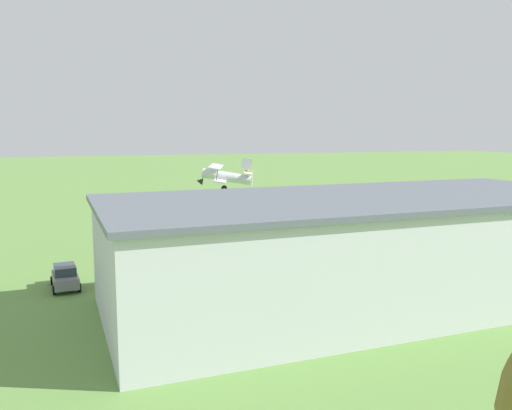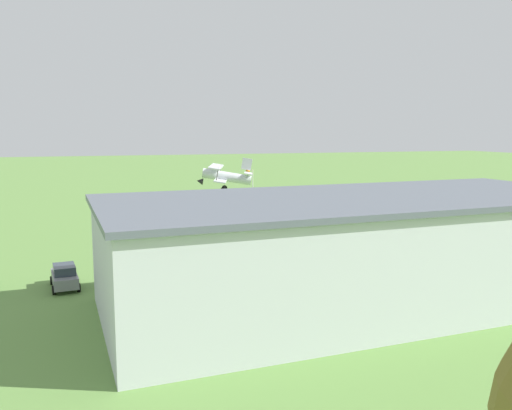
{
  "view_description": "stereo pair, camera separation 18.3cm",
  "coord_description": "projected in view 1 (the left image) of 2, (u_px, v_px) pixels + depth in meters",
  "views": [
    {
      "loc": [
        23.68,
        63.03,
        11.57
      ],
      "look_at": [
        7.03,
        13.42,
        4.24
      ],
      "focal_mm": 36.93,
      "sensor_mm": 36.0,
      "label": 1
    },
    {
      "loc": [
        23.51,
        63.09,
        11.57
      ],
      "look_at": [
        7.03,
        13.42,
        4.24
      ],
      "focal_mm": 36.93,
      "sensor_mm": 36.0,
      "label": 2
    }
  ],
  "objects": [
    {
      "name": "ground_plane",
      "position": [
        274.0,
        221.0,
        68.24
      ],
      "size": [
        400.0,
        400.0,
        0.0
      ],
      "primitive_type": "plane",
      "color": "#608C42"
    },
    {
      "name": "hangar",
      "position": [
        363.0,
        249.0,
        35.63
      ],
      "size": [
        35.33,
        16.23,
        7.34
      ],
      "color": "silver",
      "rests_on": "ground_plane"
    },
    {
      "name": "biplane",
      "position": [
        224.0,
        176.0,
        59.54
      ],
      "size": [
        6.57,
        7.81,
        3.87
      ],
      "color": "silver"
    },
    {
      "name": "car_grey",
      "position": [
        65.0,
        277.0,
        39.04
      ],
      "size": [
        2.24,
        4.16,
        1.74
      ],
      "color": "slate",
      "rests_on": "ground_plane"
    },
    {
      "name": "person_watching_takeoff",
      "position": [
        435.0,
        240.0,
        52.6
      ],
      "size": [
        0.43,
        0.43,
        1.56
      ],
      "color": "#B23333",
      "rests_on": "ground_plane"
    },
    {
      "name": "person_beside_truck",
      "position": [
        179.0,
        250.0,
        48.42
      ],
      "size": [
        0.41,
        0.41,
        1.57
      ],
      "color": "#B23333",
      "rests_on": "ground_plane"
    },
    {
      "name": "windsock",
      "position": [
        248.0,
        174.0,
        74.66
      ],
      "size": [
        1.23,
        1.41,
        6.33
      ],
      "color": "silver",
      "rests_on": "ground_plane"
    }
  ]
}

